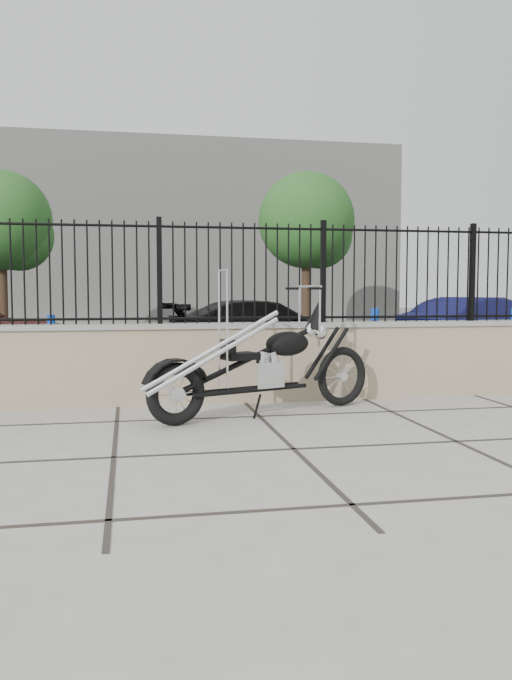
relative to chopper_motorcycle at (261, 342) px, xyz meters
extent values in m
plane|color=#99968E|center=(-0.03, -1.55, -0.80)|extent=(90.00, 90.00, 0.00)
plane|color=black|center=(-0.03, 10.95, -0.80)|extent=(30.00, 30.00, 0.00)
cube|color=gray|center=(-0.03, 0.95, -0.32)|extent=(14.00, 0.36, 0.96)
cube|color=black|center=(-0.03, 0.95, 0.76)|extent=(14.00, 0.08, 1.20)
cube|color=beige|center=(-0.03, 24.95, 3.20)|extent=(22.00, 6.00, 8.00)
imported|color=black|center=(1.33, 6.26, -0.22)|extent=(4.20, 2.27, 1.16)
imported|color=#11123F|center=(5.80, 5.65, -0.19)|extent=(3.91, 2.56, 1.22)
cylinder|color=#0B13A5|center=(-2.54, 3.39, -0.30)|extent=(0.15, 0.15, 0.99)
cylinder|color=#0E24D3|center=(2.42, 2.93, -0.26)|extent=(0.13, 0.13, 1.07)
cylinder|color=#382619|center=(-5.21, 14.74, 0.65)|extent=(0.29, 0.29, 2.89)
sphere|color=#27692A|center=(-5.21, 14.74, 2.86)|extent=(3.08, 3.08, 3.08)
cylinder|color=#382619|center=(4.69, 15.38, 0.76)|extent=(0.31, 0.31, 3.11)
sphere|color=#265C22|center=(4.69, 15.38, 3.14)|extent=(3.32, 3.32, 3.32)
camera|label=1|loc=(-1.40, -6.94, 0.55)|focal=35.00mm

